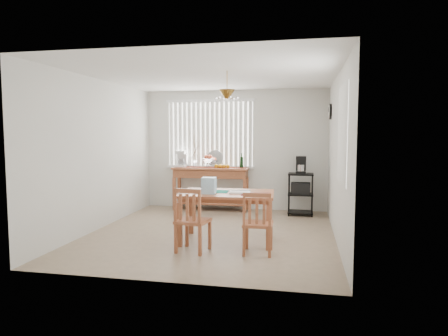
% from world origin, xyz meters
% --- Properties ---
extents(ground, '(4.00, 4.50, 0.01)m').
position_xyz_m(ground, '(0.00, 0.00, -0.01)').
color(ground, gray).
extents(room_shell, '(4.20, 4.70, 2.70)m').
position_xyz_m(room_shell, '(0.00, 0.02, 1.69)').
color(room_shell, silver).
rests_on(room_shell, ground).
extents(sideboard, '(1.65, 0.46, 0.93)m').
position_xyz_m(sideboard, '(-0.47, 2.00, 0.70)').
color(sideboard, '#AA5D39').
rests_on(sideboard, ground).
extents(sideboard_items, '(1.57, 0.39, 0.71)m').
position_xyz_m(sideboard_items, '(-0.73, 2.01, 1.07)').
color(sideboard_items, maroon).
rests_on(sideboard_items, sideboard).
extents(wire_cart, '(0.50, 0.40, 0.86)m').
position_xyz_m(wire_cart, '(1.44, 1.81, 0.51)').
color(wire_cart, black).
rests_on(wire_cart, ground).
extents(cart_items, '(0.20, 0.24, 0.35)m').
position_xyz_m(cart_items, '(1.44, 1.82, 1.02)').
color(cart_items, black).
rests_on(cart_items, wire_cart).
extents(dining_table, '(1.48, 1.00, 0.76)m').
position_xyz_m(dining_table, '(0.34, -0.43, 0.67)').
color(dining_table, '#AA5D39').
rests_on(dining_table, ground).
extents(table_items, '(1.12, 0.49, 0.24)m').
position_xyz_m(table_items, '(0.21, -0.56, 0.85)').
color(table_items, '#167E6A').
rests_on(table_items, dining_table).
extents(chair_left, '(0.48, 0.48, 0.92)m').
position_xyz_m(chair_left, '(-0.03, -1.08, 0.45)').
color(chair_left, '#AA5D39').
rests_on(chair_left, ground).
extents(chair_right, '(0.41, 0.41, 0.87)m').
position_xyz_m(chair_right, '(0.88, -1.01, 0.43)').
color(chair_right, '#AA5D39').
rests_on(chair_right, ground).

